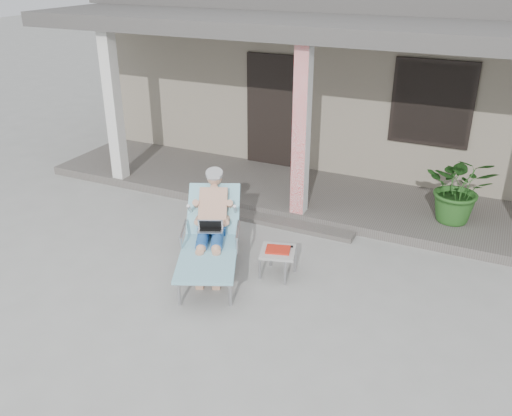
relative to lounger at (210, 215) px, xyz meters
The scene contains 8 objects.
ground 0.99m from the lounger, 29.31° to the right, with size 60.00×60.00×0.00m, color #9E9E99.
house 6.27m from the lounger, 84.88° to the left, with size 10.40×5.40×3.30m.
porch_deck 2.83m from the lounger, 78.38° to the left, with size 10.00×2.00×0.15m, color #605B56.
porch_overhang 3.37m from the lounger, 78.14° to the left, with size 10.00×2.30×2.85m.
porch_step 1.79m from the lounger, 70.24° to the left, with size 2.00×0.30×0.07m, color #605B56.
lounger is the anchor object (origin of this frame).
side_table 1.01m from the lounger, ahead, with size 0.55×0.55×0.40m.
potted_palm 3.81m from the lounger, 41.46° to the left, with size 0.99×0.86×1.10m, color #26591E.
Camera 1 is at (2.70, -5.23, 3.85)m, focal length 38.00 mm.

